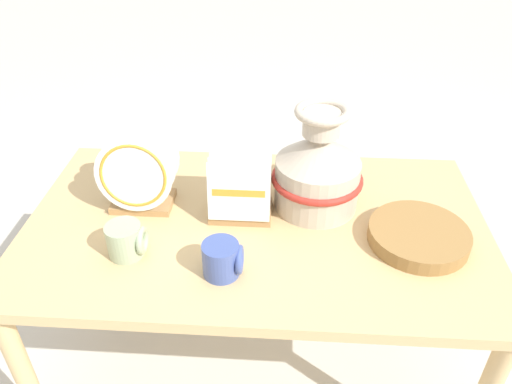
# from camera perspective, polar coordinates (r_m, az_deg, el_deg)

# --- Properties ---
(ground_plane) EXTENTS (14.00, 14.00, 0.00)m
(ground_plane) POSITION_cam_1_polar(r_m,az_deg,el_deg) (1.99, 0.00, -18.54)
(ground_plane) COLOR beige
(display_table) EXTENTS (1.39, 0.81, 0.66)m
(display_table) POSITION_cam_1_polar(r_m,az_deg,el_deg) (1.56, 0.00, -5.52)
(display_table) COLOR tan
(display_table) RESTS_ON ground_plane
(ceramic_vase) EXTENTS (0.28, 0.28, 0.33)m
(ceramic_vase) POSITION_cam_1_polar(r_m,az_deg,el_deg) (1.52, 7.08, 2.73)
(ceramic_vase) COLOR beige
(ceramic_vase) RESTS_ON display_table
(dish_rack_round_plates) EXTENTS (0.23, 0.15, 0.26)m
(dish_rack_round_plates) POSITION_cam_1_polar(r_m,az_deg,el_deg) (1.55, -13.26, 1.63)
(dish_rack_round_plates) COLOR tan
(dish_rack_round_plates) RESTS_ON display_table
(dish_rack_square_plates) EXTENTS (0.19, 0.14, 0.21)m
(dish_rack_square_plates) POSITION_cam_1_polar(r_m,az_deg,el_deg) (1.50, -1.79, 0.05)
(dish_rack_square_plates) COLOR tan
(dish_rack_square_plates) RESTS_ON display_table
(wicker_charger_stack) EXTENTS (0.28, 0.28, 0.04)m
(wicker_charger_stack) POSITION_cam_1_polar(r_m,az_deg,el_deg) (1.50, 18.08, -4.77)
(wicker_charger_stack) COLOR olive
(wicker_charger_stack) RESTS_ON display_table
(mug_cobalt_glaze) EXTENTS (0.11, 0.10, 0.10)m
(mug_cobalt_glaze) POSITION_cam_1_polar(r_m,az_deg,el_deg) (1.32, -3.81, -7.68)
(mug_cobalt_glaze) COLOR #42569E
(mug_cobalt_glaze) RESTS_ON display_table
(mug_sage_glaze) EXTENTS (0.11, 0.10, 0.10)m
(mug_sage_glaze) POSITION_cam_1_polar(r_m,az_deg,el_deg) (1.41, -14.57, -5.36)
(mug_sage_glaze) COLOR #9EB28E
(mug_sage_glaze) RESTS_ON display_table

